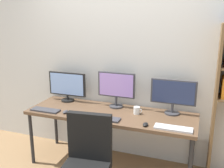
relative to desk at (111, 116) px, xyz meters
name	(u,v)px	position (x,y,z in m)	size (l,w,h in m)	color
wall_back	(122,62)	(0.00, 0.42, 0.61)	(4.48, 0.10, 2.60)	silver
desk	(111,116)	(0.00, 0.00, 0.00)	(2.08, 0.68, 0.74)	brown
monitor_left	(67,86)	(-0.72, 0.21, 0.27)	(0.55, 0.18, 0.41)	black
monitor_center	(116,87)	(0.00, 0.21, 0.32)	(0.49, 0.18, 0.46)	#38383D
monitor_right	(173,95)	(0.72, 0.21, 0.30)	(0.54, 0.18, 0.42)	#38383D
keyboard_left	(45,110)	(-0.79, -0.23, 0.06)	(0.37, 0.13, 0.02)	#38383D
keyboard_center	(104,118)	(0.00, -0.23, 0.06)	(0.38, 0.13, 0.02)	#38383D
keyboard_right	(173,128)	(0.79, -0.23, 0.06)	(0.40, 0.13, 0.02)	silver
mouse_left_side	(65,112)	(-0.51, -0.21, 0.07)	(0.06, 0.10, 0.03)	#38383D
mouse_right_side	(145,124)	(0.49, -0.25, 0.07)	(0.06, 0.10, 0.03)	black
coffee_mug	(137,110)	(0.32, 0.06, 0.10)	(0.11, 0.08, 0.09)	white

